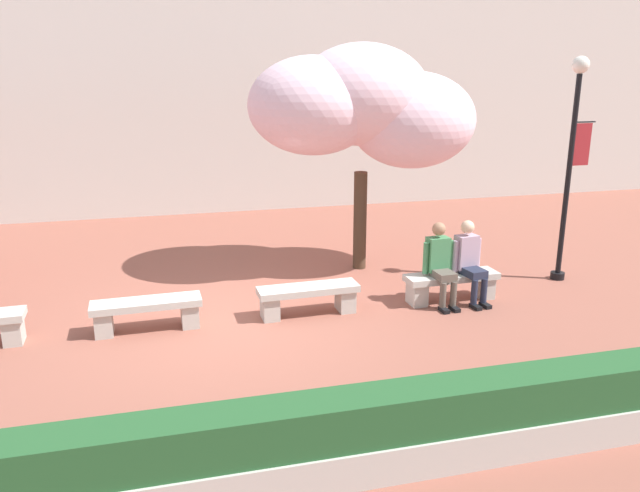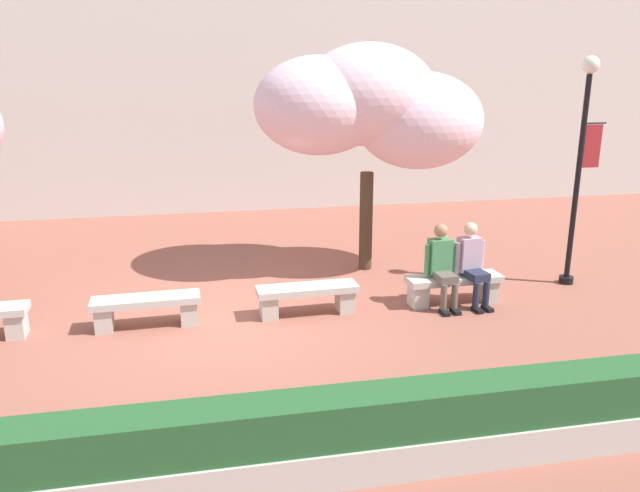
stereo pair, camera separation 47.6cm
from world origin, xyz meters
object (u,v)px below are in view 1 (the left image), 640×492
at_px(person_seated_left, 440,261).
at_px(lamp_post_with_banner, 572,150).
at_px(person_seated_right, 469,258).
at_px(cherry_tree_main, 360,106).
at_px(stone_bench_center, 308,296).
at_px(stone_bench_near_east, 451,283).
at_px(stone_bench_near_west, 147,311).

xyz_separation_m(person_seated_left, lamp_post_with_banner, (2.55, 0.56, 1.57)).
height_order(person_seated_right, cherry_tree_main, cherry_tree_main).
distance_m(stone_bench_center, cherry_tree_main, 3.57).
bearing_deg(stone_bench_near_east, person_seated_right, -11.71).
bearing_deg(cherry_tree_main, stone_bench_near_west, -152.31).
bearing_deg(person_seated_left, lamp_post_with_banner, 12.32).
distance_m(stone_bench_center, lamp_post_with_banner, 5.07).
distance_m(person_seated_left, cherry_tree_main, 3.09).
bearing_deg(cherry_tree_main, stone_bench_center, -125.54).
bearing_deg(stone_bench_near_west, person_seated_right, -0.62).
relative_size(stone_bench_near_east, person_seated_right, 1.18).
height_order(stone_bench_center, cherry_tree_main, cherry_tree_main).
distance_m(stone_bench_near_west, lamp_post_with_banner, 7.27).
xyz_separation_m(stone_bench_near_west, cherry_tree_main, (3.73, 1.96, 2.64)).
height_order(stone_bench_near_east, person_seated_left, person_seated_left).
height_order(person_seated_left, cherry_tree_main, cherry_tree_main).
xyz_separation_m(stone_bench_center, stone_bench_near_east, (2.33, 0.00, 0.00)).
relative_size(stone_bench_near_west, cherry_tree_main, 0.38).
xyz_separation_m(cherry_tree_main, lamp_post_with_banner, (3.24, -1.46, -0.67)).
relative_size(stone_bench_near_east, cherry_tree_main, 0.38).
distance_m(stone_bench_center, person_seated_right, 2.62).
bearing_deg(stone_bench_center, lamp_post_with_banner, 6.19).
distance_m(stone_bench_near_west, stone_bench_center, 2.33).
distance_m(stone_bench_near_west, cherry_tree_main, 4.98).
height_order(stone_bench_center, person_seated_right, person_seated_right).
bearing_deg(person_seated_right, cherry_tree_main, 120.58).
height_order(person_seated_left, person_seated_right, same).
height_order(stone_bench_center, stone_bench_near_east, same).
distance_m(stone_bench_near_east, person_seated_left, 0.47).
bearing_deg(lamp_post_with_banner, stone_bench_near_east, -167.69).
distance_m(person_seated_left, lamp_post_with_banner, 3.05).
height_order(stone_bench_near_west, lamp_post_with_banner, lamp_post_with_banner).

